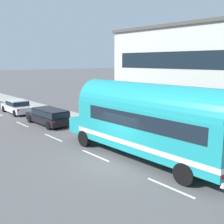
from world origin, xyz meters
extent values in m
plane|color=#565454|center=(0.00, 0.00, 0.00)|extent=(300.00, 300.00, 0.00)
cube|color=silver|center=(0.00, -3.69, 0.00)|extent=(0.14, 2.40, 0.01)
cube|color=silver|center=(0.00, 1.45, 0.00)|extent=(0.14, 2.40, 0.01)
cube|color=silver|center=(0.00, 6.22, 0.00)|extent=(0.14, 2.40, 0.01)
cube|color=silver|center=(0.00, 11.45, 0.00)|extent=(0.14, 2.40, 0.01)
cube|color=silver|center=(3.53, 12.00, 0.00)|extent=(0.12, 80.00, 0.01)
cube|color=#9E9B93|center=(4.72, 10.00, 0.07)|extent=(2.37, 90.00, 0.15)
cube|color=black|center=(7.20, -2.09, 1.80)|extent=(0.08, 17.86, 1.20)
cube|color=black|center=(7.20, -2.09, 5.30)|extent=(0.08, 17.86, 1.20)
cube|color=teal|center=(1.78, -0.91, 1.75)|extent=(2.65, 9.19, 2.30)
cylinder|color=teal|center=(1.78, -0.91, 2.90)|extent=(2.59, 9.09, 2.45)
cube|color=teal|center=(1.69, 4.31, 1.07)|extent=(2.28, 1.34, 0.95)
cube|color=white|center=(1.78, -0.91, 1.10)|extent=(2.69, 9.23, 0.24)
cube|color=black|center=(1.78, -1.21, 2.35)|extent=(2.65, 7.39, 0.76)
sphere|color=red|center=(0.80, -5.49, 0.85)|extent=(0.20, 0.20, 0.20)
cube|color=black|center=(1.70, 3.71, 2.40)|extent=(2.14, 0.13, 0.96)
cube|color=silver|center=(1.68, 5.00, 0.95)|extent=(0.90, 0.11, 0.56)
cylinder|color=black|center=(0.54, 3.24, 0.50)|extent=(0.28, 1.00, 1.00)
cylinder|color=black|center=(2.88, 3.28, 0.50)|extent=(0.28, 1.00, 1.00)
cylinder|color=black|center=(0.66, -3.91, 0.50)|extent=(0.28, 1.00, 1.00)
cylinder|color=black|center=(2.99, -3.87, 0.50)|extent=(0.28, 1.00, 1.00)
cube|color=black|center=(1.64, 10.06, 0.52)|extent=(1.78, 4.74, 0.60)
cube|color=black|center=(1.65, 9.59, 1.09)|extent=(1.57, 3.48, 0.55)
cube|color=black|center=(1.65, 9.59, 1.06)|extent=(1.63, 3.52, 0.43)
cube|color=red|center=(0.90, 7.69, 0.70)|extent=(0.20, 0.04, 0.14)
cube|color=red|center=(2.41, 7.69, 0.70)|extent=(0.20, 0.04, 0.14)
cylinder|color=black|center=(0.80, 11.72, 0.32)|extent=(0.20, 0.64, 0.64)
cylinder|color=black|center=(2.47, 11.73, 0.32)|extent=(0.20, 0.64, 0.64)
cylinder|color=black|center=(0.82, 8.40, 0.32)|extent=(0.20, 0.64, 0.64)
cylinder|color=black|center=(2.49, 8.40, 0.32)|extent=(0.20, 0.64, 0.64)
cube|color=silver|center=(1.66, 16.57, 0.52)|extent=(1.84, 4.54, 0.60)
cube|color=silver|center=(1.66, 16.44, 1.09)|extent=(1.60, 2.18, 0.55)
cube|color=black|center=(1.66, 16.44, 1.06)|extent=(1.66, 2.22, 0.43)
cube|color=red|center=(0.87, 14.32, 0.70)|extent=(0.20, 0.04, 0.14)
cube|color=red|center=(2.39, 14.29, 0.70)|extent=(0.20, 0.04, 0.14)
cylinder|color=black|center=(0.85, 18.14, 0.32)|extent=(0.21, 0.64, 0.64)
cylinder|color=black|center=(2.53, 18.11, 0.32)|extent=(0.21, 0.64, 0.64)
cylinder|color=black|center=(0.80, 15.03, 0.32)|extent=(0.21, 0.64, 0.64)
cylinder|color=black|center=(2.48, 15.00, 0.32)|extent=(0.21, 0.64, 0.64)
camera|label=1|loc=(-8.66, -9.84, 5.23)|focal=42.52mm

